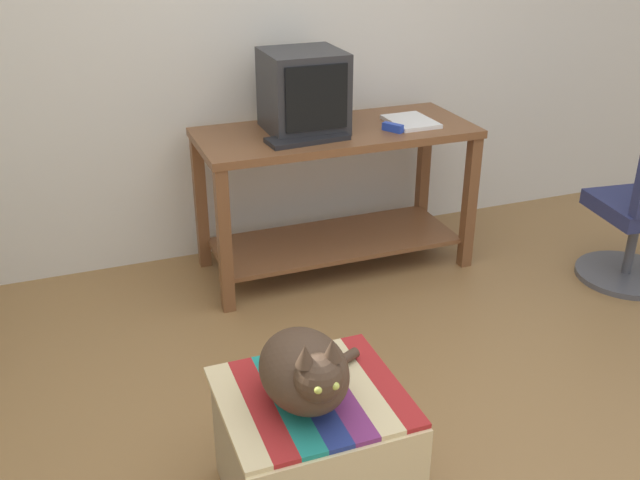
% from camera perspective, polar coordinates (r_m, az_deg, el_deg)
% --- Properties ---
extents(ground_plane, '(14.00, 14.00, 0.00)m').
position_cam_1_polar(ground_plane, '(2.70, 7.91, -17.89)').
color(ground_plane, olive).
extents(back_wall, '(8.00, 0.10, 2.60)m').
position_cam_1_polar(back_wall, '(3.91, -5.68, 17.40)').
color(back_wall, silver).
rests_on(back_wall, ground_plane).
extents(desk, '(1.42, 0.60, 0.78)m').
position_cam_1_polar(desk, '(3.79, 1.22, 5.17)').
color(desk, brown).
rests_on(desk, ground_plane).
extents(tv_monitor, '(0.38, 0.38, 0.40)m').
position_cam_1_polar(tv_monitor, '(3.64, -1.33, 11.64)').
color(tv_monitor, '#28282B').
rests_on(tv_monitor, desk).
extents(keyboard, '(0.41, 0.18, 0.02)m').
position_cam_1_polar(keyboard, '(3.51, -1.00, 8.03)').
color(keyboard, black).
rests_on(keyboard, desk).
extents(book, '(0.22, 0.29, 0.02)m').
position_cam_1_polar(book, '(3.83, 7.21, 9.30)').
color(book, white).
rests_on(book, desk).
extents(ottoman_with_blanket, '(0.58, 0.53, 0.43)m').
position_cam_1_polar(ottoman_with_blanket, '(2.45, -0.63, -16.14)').
color(ottoman_with_blanket, tan).
rests_on(ottoman_with_blanket, ground_plane).
extents(cat, '(0.38, 0.38, 0.30)m').
position_cam_1_polar(cat, '(2.21, -1.11, -10.34)').
color(cat, '#473323').
rests_on(cat, ottoman_with_blanket).
extents(stapler, '(0.09, 0.11, 0.04)m').
position_cam_1_polar(stapler, '(3.68, 5.79, 8.86)').
color(stapler, '#2342B7').
rests_on(stapler, desk).
extents(pen, '(0.03, 0.14, 0.01)m').
position_cam_1_polar(pen, '(3.84, 6.02, 9.31)').
color(pen, black).
rests_on(pen, desk).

